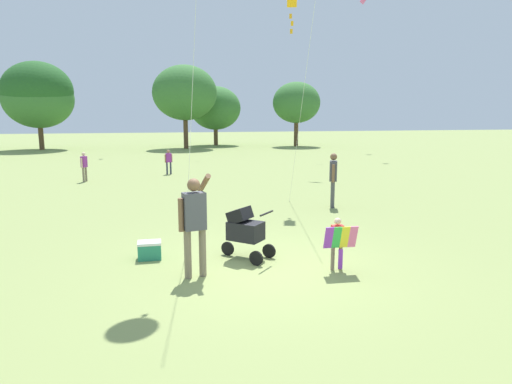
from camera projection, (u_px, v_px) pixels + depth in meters
ground_plane at (263, 268)px, 8.30m from camera, size 120.00×120.00×0.00m
treeline_distant at (118, 99)px, 35.83m from camera, size 32.91×7.45×6.69m
child_with_butterfly_kite at (338, 239)px, 8.11m from camera, size 0.60×0.34×0.97m
person_adult_flyer at (194, 218)px, 7.71m from camera, size 0.57×0.61×1.81m
stroller at (245, 228)px, 8.78m from camera, size 1.01×0.94×1.03m
person_red_shirt at (333, 176)px, 13.56m from camera, size 0.33×0.50×1.63m
person_sitting_far at (169, 160)px, 20.99m from camera, size 0.35×0.21×1.14m
person_kid_running at (84, 164)px, 18.68m from camera, size 0.25×0.37×1.23m
cooler_box at (150, 250)px, 8.83m from camera, size 0.45×0.33×0.35m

